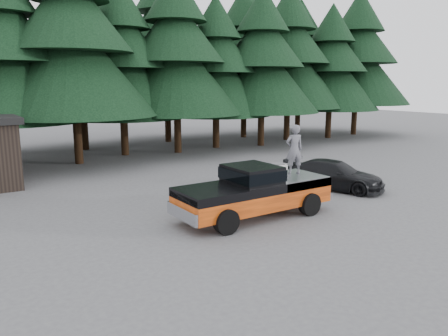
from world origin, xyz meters
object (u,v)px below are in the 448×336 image
air_compressor (277,170)px  man_on_bed (294,149)px  pickup_truck (254,199)px  parked_car (334,175)px

air_compressor → man_on_bed: bearing=15.2°
air_compressor → pickup_truck: bearing=-150.8°
air_compressor → parked_car: 4.67m
pickup_truck → air_compressor: size_ratio=9.63×
pickup_truck → parked_car: size_ratio=1.33×
pickup_truck → parked_car: (5.72, 1.40, -0.01)m
pickup_truck → air_compressor: air_compressor is taller
pickup_truck → man_on_bed: size_ratio=3.14×
pickup_truck → parked_car: 5.89m
air_compressor → parked_car: size_ratio=0.14×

